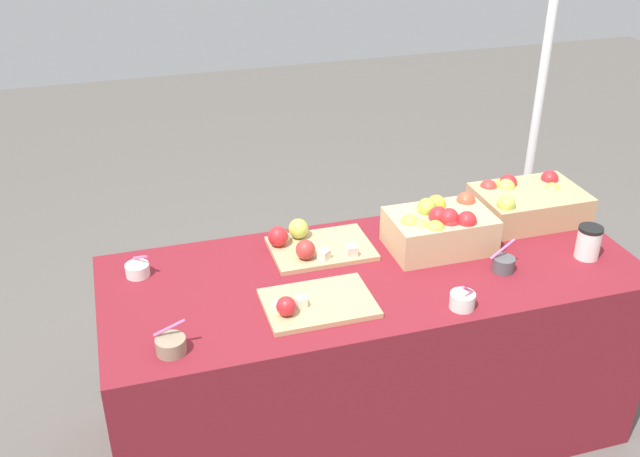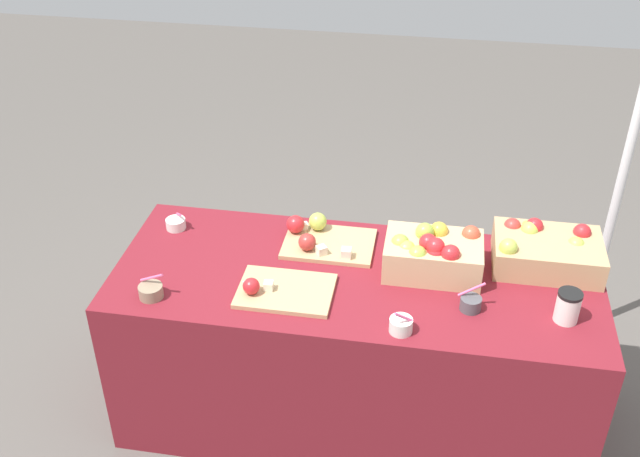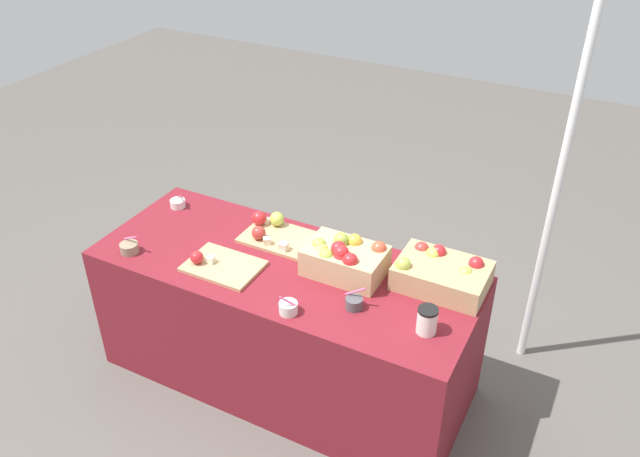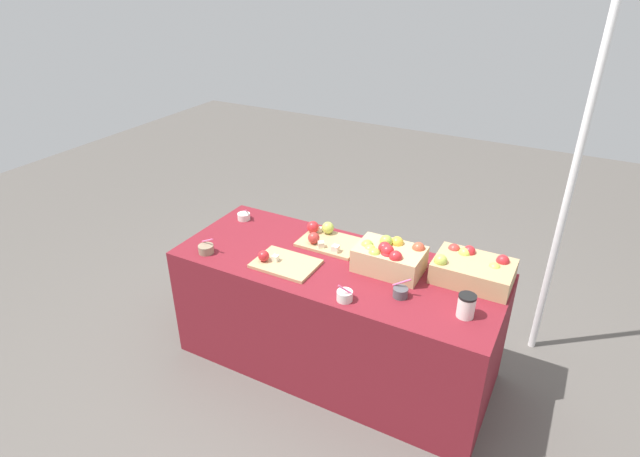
% 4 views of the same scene
% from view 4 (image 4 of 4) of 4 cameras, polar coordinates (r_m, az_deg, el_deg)
% --- Properties ---
extents(ground_plane, '(10.00, 10.00, 0.00)m').
position_cam_4_polar(ground_plane, '(3.42, 1.65, -14.46)').
color(ground_plane, '#56514C').
extents(table, '(1.90, 0.76, 0.74)m').
position_cam_4_polar(table, '(3.19, 1.74, -9.54)').
color(table, maroon).
rests_on(table, ground_plane).
extents(apple_crate_left, '(0.42, 0.29, 0.16)m').
position_cam_4_polar(apple_crate_left, '(2.92, 16.55, -4.33)').
color(apple_crate_left, tan).
rests_on(apple_crate_left, table).
extents(apple_crate_middle, '(0.37, 0.25, 0.19)m').
position_cam_4_polar(apple_crate_middle, '(2.90, 7.62, -3.14)').
color(apple_crate_middle, tan).
rests_on(apple_crate_middle, table).
extents(cutting_board_front, '(0.36, 0.25, 0.08)m').
position_cam_4_polar(cutting_board_front, '(2.96, -4.20, -3.76)').
color(cutting_board_front, tan).
rests_on(cutting_board_front, table).
extents(cutting_board_back, '(0.37, 0.26, 0.09)m').
position_cam_4_polar(cutting_board_back, '(3.18, 0.60, -1.04)').
color(cutting_board_back, tan).
rests_on(cutting_board_back, table).
extents(sample_bowl_near, '(0.08, 0.09, 0.09)m').
position_cam_4_polar(sample_bowl_near, '(3.49, -8.42, 1.34)').
color(sample_bowl_near, silver).
rests_on(sample_bowl_near, table).
extents(sample_bowl_mid, '(0.10, 0.09, 0.10)m').
position_cam_4_polar(sample_bowl_mid, '(3.14, -12.49, -2.22)').
color(sample_bowl_mid, gray).
rests_on(sample_bowl_mid, table).
extents(sample_bowl_far, '(0.09, 0.08, 0.11)m').
position_cam_4_polar(sample_bowl_far, '(2.66, 2.75, -7.43)').
color(sample_bowl_far, silver).
rests_on(sample_bowl_far, table).
extents(sample_bowl_extra, '(0.10, 0.08, 0.11)m').
position_cam_4_polar(sample_bowl_extra, '(2.72, 8.90, -6.97)').
color(sample_bowl_extra, '#4C4C51').
rests_on(sample_bowl_extra, table).
extents(coffee_cup, '(0.09, 0.09, 0.12)m').
position_cam_4_polar(coffee_cup, '(2.63, 15.88, -8.23)').
color(coffee_cup, silver).
rests_on(coffee_cup, table).
extents(tent_pole, '(0.04, 0.04, 2.13)m').
position_cam_4_polar(tent_pole, '(3.28, 25.66, 2.79)').
color(tent_pole, white).
rests_on(tent_pole, ground_plane).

